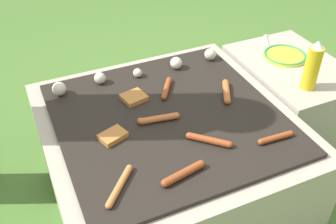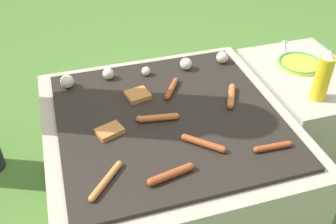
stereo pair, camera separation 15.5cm
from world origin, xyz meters
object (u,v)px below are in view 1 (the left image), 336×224
Objects in this scene: plate_colorful at (285,55)px; fork_utensil at (268,43)px; sausage_front_center at (120,186)px; condiment_bottle at (312,66)px.

fork_utensil is (0.01, 0.15, -0.01)m from plate_colorful.
sausage_front_center is 0.65× the size of condiment_bottle.
plate_colorful is (1.02, 0.48, -0.00)m from sausage_front_center.
sausage_front_center is 1.12m from plate_colorful.
condiment_bottle is 0.43m from fork_utensil.
condiment_bottle reaches higher than plate_colorful.
sausage_front_center is at bearing -154.94° from plate_colorful.
fork_utensil is (0.08, 0.41, -0.10)m from condiment_bottle.
condiment_bottle reaches higher than sausage_front_center.
fork_utensil is at bearing 87.58° from plate_colorful.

